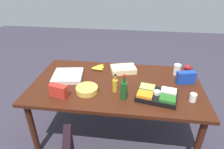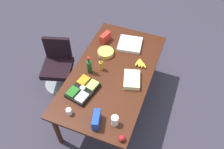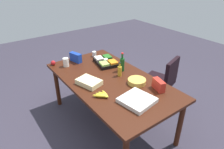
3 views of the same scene
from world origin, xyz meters
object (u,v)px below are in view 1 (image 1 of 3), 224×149
Objects in this scene: chip_bag_blue at (186,78)px; paper_cup at (193,98)px; conference_table at (116,88)px; wine_bottle at (124,90)px; pizza_box at (68,76)px; chip_bag_red at (59,91)px; sheet_cake at (123,69)px; veggie_tray at (157,95)px; apple_red at (187,67)px; mayo_jar at (177,70)px; banana_bunch at (98,68)px; dressing_bottle at (115,85)px; chip_bowl at (87,89)px.

chip_bag_blue is 2.44× the size of paper_cup.
wine_bottle reaches higher than conference_table.
chip_bag_red is at bearing -93.37° from pizza_box.
pizza_box is 0.73m from sheet_cake.
apple_red is at bearing 57.15° from veggie_tray.
sheet_cake reaches higher than pizza_box.
veggie_tray is at bearing 9.90° from wine_bottle.
mayo_jar is 0.90m from wine_bottle.
chip_bag_blue is 1.14m from banana_bunch.
paper_cup is at bearing -16.91° from conference_table.
conference_table is 0.53m from veggie_tray.
banana_bunch is at bearing 169.10° from chip_bag_blue.
apple_red is 0.38× the size of chip_bag_red.
conference_table is at bearing 91.74° from dressing_bottle.
chip_bowl is 1.76× the size of mayo_jar.
wine_bottle is at bearing -170.10° from veggie_tray.
banana_bunch is (0.33, 0.27, 0.00)m from pizza_box.
sheet_cake is 3.56× the size of paper_cup.
dressing_bottle is at bearing -88.26° from conference_table.
veggie_tray reaches higher than banana_bunch.
paper_cup is 0.73m from wine_bottle.
wine_bottle is at bearing -175.90° from paper_cup.
conference_table is 0.84m from mayo_jar.
sheet_cake is 0.68m from veggie_tray.
mayo_jar is at bearing 62.38° from veggie_tray.
mayo_jar reaches higher than veggie_tray.
chip_bowl is at bearing 178.80° from paper_cup.
chip_bowl reaches higher than banana_bunch.
mayo_jar reaches higher than conference_table.
apple_red is (0.92, 0.65, -0.04)m from dressing_bottle.
wine_bottle is (0.11, -0.30, 0.19)m from conference_table.
pizza_box is at bearing -169.14° from mayo_jar.
chip_bag_red is at bearing -163.49° from dressing_bottle.
paper_cup is 0.31× the size of wine_bottle.
paper_cup reaches higher than conference_table.
conference_table is 0.23m from dressing_bottle.
pizza_box is at bearing 159.88° from dressing_bottle.
chip_bowl is at bearing -152.59° from mayo_jar.
chip_bag_blue is 0.22m from mayo_jar.
wine_bottle is 0.76m from banana_bunch.
conference_table is 0.34m from sheet_cake.
dressing_bottle is 1.54× the size of mayo_jar.
paper_cup is 0.37m from veggie_tray.
chip_bag_blue is 1.18m from chip_bowl.
sheet_cake is 1.30× the size of chip_bowl.
pizza_box is 0.43m from banana_bunch.
chip_bag_blue is 0.89× the size of chip_bowl.
chip_bag_red reaches higher than conference_table.
dressing_bottle is 0.98× the size of chip_bag_blue.
chip_bowl is 1.33× the size of banana_bunch.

